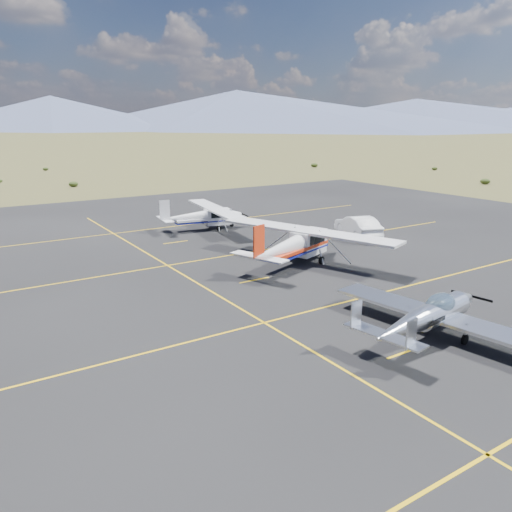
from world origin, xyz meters
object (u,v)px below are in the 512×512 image
object	(u,v)px
aircraft_low_wing	(431,315)
sedan	(358,226)
aircraft_plain	(204,216)
aircraft_cessna	(296,243)

from	to	relation	value
aircraft_low_wing	sedan	world-z (taller)	aircraft_low_wing
aircraft_plain	sedan	size ratio (longest dim) A/B	2.07
aircraft_low_wing	aircraft_plain	bearing A→B (deg)	76.88
aircraft_low_wing	aircraft_cessna	size ratio (longest dim) A/B	0.80
aircraft_low_wing	aircraft_plain	distance (m)	24.57
aircraft_cessna	aircraft_plain	distance (m)	12.66
sedan	aircraft_plain	bearing A→B (deg)	-27.18
aircraft_cessna	sedan	world-z (taller)	aircraft_cessna
aircraft_cessna	aircraft_plain	world-z (taller)	aircraft_cessna
sedan	aircraft_cessna	bearing A→B (deg)	40.73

